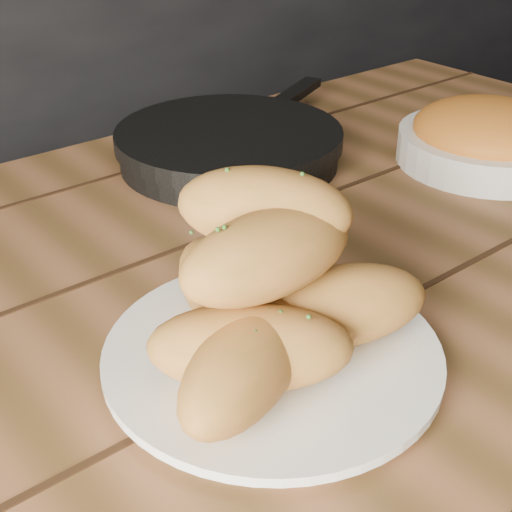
{
  "coord_description": "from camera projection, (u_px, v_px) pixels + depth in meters",
  "views": [
    {
      "loc": [
        -0.92,
        0.29,
        1.1
      ],
      "look_at": [
        -0.63,
        0.64,
        0.84
      ],
      "focal_mm": 50.0,
      "sensor_mm": 36.0,
      "label": 1
    }
  ],
  "objects": [
    {
      "name": "table",
      "position": [
        268.0,
        366.0,
        0.71
      ],
      "size": [
        1.43,
        0.85,
        0.75
      ],
      "color": "brown",
      "rests_on": "ground"
    },
    {
      "name": "bread_rolls",
      "position": [
        266.0,
        295.0,
        0.51
      ],
      "size": [
        0.25,
        0.22,
        0.13
      ],
      "color": "#B26A31",
      "rests_on": "plate"
    },
    {
      "name": "skillet",
      "position": [
        230.0,
        145.0,
        0.89
      ],
      "size": [
        0.4,
        0.28,
        0.05
      ],
      "color": "black",
      "rests_on": "table"
    },
    {
      "name": "plate",
      "position": [
        272.0,
        356.0,
        0.55
      ],
      "size": [
        0.26,
        0.26,
        0.02
      ],
      "color": "white",
      "rests_on": "table"
    },
    {
      "name": "bowl",
      "position": [
        488.0,
        138.0,
        0.89
      ],
      "size": [
        0.22,
        0.22,
        0.08
      ],
      "color": "white",
      "rests_on": "table"
    },
    {
      "name": "counter",
      "position": [
        185.0,
        144.0,
        1.78
      ],
      "size": [
        2.8,
        0.6,
        0.9
      ],
      "primitive_type": "cube",
      "color": "black",
      "rests_on": "ground"
    }
  ]
}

